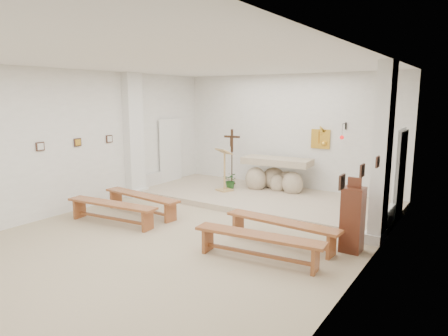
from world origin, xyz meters
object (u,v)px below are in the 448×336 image
Objects in this scene: crucifix_stand at (232,153)px; bench_left_front at (141,199)px; altar at (276,176)px; lectern at (224,169)px; bench_right_front at (281,227)px; bench_right_second at (258,241)px; bench_left_second at (112,208)px; donation_pedestal at (353,219)px.

crucifix_stand is 0.72× the size of bench_left_front.
lectern is at bearing -144.86° from altar.
bench_right_front is (3.09, -2.64, -0.41)m from lectern.
crucifix_stand is 0.73× the size of bench_right_front.
altar reaches higher than bench_right_front.
bench_left_front and bench_right_front have the same top height.
bench_right_second is (3.76, -0.93, 0.00)m from bench_left_front.
lectern is 0.54× the size of bench_right_front.
crucifix_stand is at bearing 78.97° from bench_left_second.
bench_right_second is (3.09, -3.57, -0.41)m from lectern.
lectern is 3.65m from bench_left_second.
bench_left_second is at bearing -81.46° from lectern.
bench_left_front is at bearing -175.25° from donation_pedestal.
bench_left_front is at bearing -85.08° from lectern.
bench_right_second is (-0.00, -0.93, 0.00)m from bench_right_front.
crucifix_stand is at bearing 88.71° from bench_left_front.
bench_left_front is at bearing -121.54° from altar.
bench_left_second is at bearing -85.32° from bench_left_front.
bench_left_front is (-0.37, -3.53, -0.77)m from crucifix_stand.
lectern reaches higher than bench_right_second.
altar is 1.54m from lectern.
donation_pedestal reaches higher than bench_right_second.
bench_left_front is at bearing 83.71° from bench_left_second.
bench_left_front is 3.87m from bench_right_second.
crucifix_stand is at bearing 128.18° from lectern.
bench_left_front and bench_right_second have the same top height.
bench_left_front is (-1.85, -3.61, -0.17)m from altar.
bench_right_second is at bearing -71.56° from altar.
crucifix_stand is 5.57m from donation_pedestal.
donation_pedestal is 0.59× the size of bench_left_second.
lectern is 4.84m from donation_pedestal.
donation_pedestal reaches higher than bench_left_front.
altar is 4.93m from bench_right_second.
bench_right_second is at bearing -131.99° from donation_pedestal.
donation_pedestal is (4.61, -3.09, -0.52)m from crucifix_stand.
crucifix_stand reaches higher than donation_pedestal.
bench_left_second and bench_right_second have the same top height.
crucifix_stand is at bearing 178.61° from altar.
bench_left_second is 3.76m from bench_right_second.
crucifix_stand is at bearing 136.72° from bench_right_front.
donation_pedestal is (3.13, -3.17, 0.07)m from altar.
donation_pedestal is 5.17m from bench_left_second.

